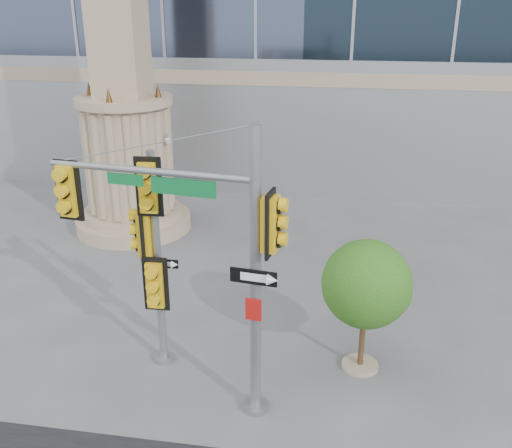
# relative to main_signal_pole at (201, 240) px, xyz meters

# --- Properties ---
(ground) EXTENTS (120.00, 120.00, 0.00)m
(ground) POSITION_rel_main_signal_pole_xyz_m (0.70, 0.57, -3.88)
(ground) COLOR #545456
(ground) RESTS_ON ground
(monument) EXTENTS (4.40, 4.40, 16.60)m
(monument) POSITION_rel_main_signal_pole_xyz_m (-5.30, 9.57, 1.64)
(monument) COLOR tan
(monument) RESTS_ON ground
(main_signal_pole) EXTENTS (4.82, 1.05, 6.25)m
(main_signal_pole) POSITION_rel_main_signal_pole_xyz_m (0.00, 0.00, 0.00)
(main_signal_pole) COLOR slate
(main_signal_pole) RESTS_ON ground
(secondary_signal_pole) EXTENTS (0.92, 0.68, 5.33)m
(secondary_signal_pole) POSITION_rel_main_signal_pole_xyz_m (-1.47, 1.15, -0.74)
(secondary_signal_pole) COLOR slate
(secondary_signal_pole) RESTS_ON ground
(street_tree) EXTENTS (2.12, 2.07, 3.30)m
(street_tree) POSITION_rel_main_signal_pole_xyz_m (3.42, 1.78, -1.70)
(street_tree) COLOR tan
(street_tree) RESTS_ON ground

